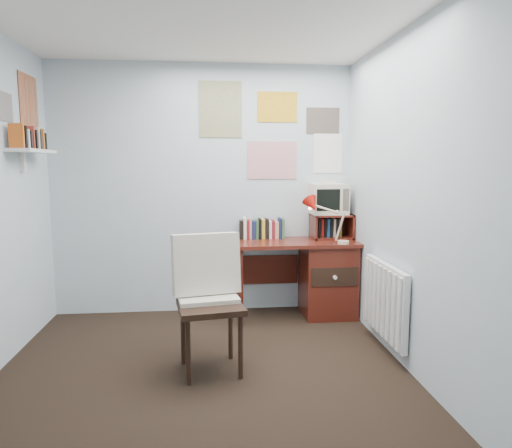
# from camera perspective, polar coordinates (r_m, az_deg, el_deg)

# --- Properties ---
(ground) EXTENTS (3.50, 3.50, 0.00)m
(ground) POSITION_cam_1_polar(r_m,az_deg,el_deg) (3.27, -6.60, -20.13)
(ground) COLOR black
(ground) RESTS_ON ground
(back_wall) EXTENTS (3.00, 0.02, 2.50)m
(back_wall) POSITION_cam_1_polar(r_m,az_deg,el_deg) (4.65, -6.59, 4.23)
(back_wall) COLOR silver
(back_wall) RESTS_ON ground
(right_wall) EXTENTS (0.02, 3.50, 2.50)m
(right_wall) POSITION_cam_1_polar(r_m,az_deg,el_deg) (3.25, 20.57, 2.39)
(right_wall) COLOR silver
(right_wall) RESTS_ON ground
(desk) EXTENTS (1.20, 0.55, 0.76)m
(desk) POSITION_cam_1_polar(r_m,az_deg,el_deg) (4.65, 8.22, -6.35)
(desk) COLOR #5A1E14
(desk) RESTS_ON ground
(desk_chair) EXTENTS (0.57, 0.55, 0.97)m
(desk_chair) POSITION_cam_1_polar(r_m,az_deg,el_deg) (3.37, -5.74, -10.27)
(desk_chair) COLOR black
(desk_chair) RESTS_ON ground
(desk_lamp) EXTENTS (0.29, 0.25, 0.40)m
(desk_lamp) POSITION_cam_1_polar(r_m,az_deg,el_deg) (4.38, 10.92, 0.12)
(desk_lamp) COLOR #B3140B
(desk_lamp) RESTS_ON desk
(tv_riser) EXTENTS (0.40, 0.30, 0.25)m
(tv_riser) POSITION_cam_1_polar(r_m,az_deg,el_deg) (4.69, 9.40, -0.27)
(tv_riser) COLOR #5A1E14
(tv_riser) RESTS_ON desk
(crt_tv) EXTENTS (0.35, 0.33, 0.33)m
(crt_tv) POSITION_cam_1_polar(r_m,az_deg,el_deg) (4.67, 9.04, 3.30)
(crt_tv) COLOR beige
(crt_tv) RESTS_ON tv_riser
(book_row) EXTENTS (0.60, 0.14, 0.22)m
(book_row) POSITION_cam_1_polar(r_m,az_deg,el_deg) (4.64, 1.64, -0.45)
(book_row) COLOR #5A1E14
(book_row) RESTS_ON desk
(radiator) EXTENTS (0.09, 0.80, 0.60)m
(radiator) POSITION_cam_1_polar(r_m,az_deg,el_deg) (3.88, 15.81, -9.15)
(radiator) COLOR white
(radiator) RESTS_ON right_wall
(wall_shelf) EXTENTS (0.20, 0.62, 0.24)m
(wall_shelf) POSITION_cam_1_polar(r_m,az_deg,el_deg) (4.25, -26.20, 8.20)
(wall_shelf) COLOR white
(wall_shelf) RESTS_ON left_wall
(posters_back) EXTENTS (1.20, 0.01, 0.90)m
(posters_back) POSITION_cam_1_polar(r_m,az_deg,el_deg) (4.70, 2.05, 11.63)
(posters_back) COLOR white
(posters_back) RESTS_ON back_wall
(posters_left) EXTENTS (0.01, 0.70, 0.60)m
(posters_left) POSITION_cam_1_polar(r_m,az_deg,el_deg) (4.31, -27.70, 13.16)
(posters_left) COLOR white
(posters_left) RESTS_ON left_wall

